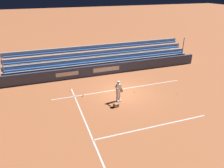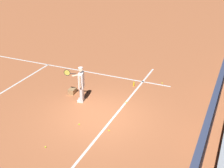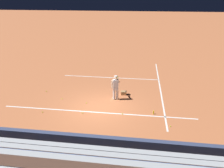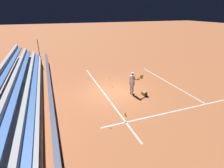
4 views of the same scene
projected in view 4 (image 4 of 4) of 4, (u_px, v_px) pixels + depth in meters
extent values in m
plane|color=#B7663D|center=(110.00, 92.00, 13.68)|extent=(160.00, 160.00, 0.00)
cube|color=white|center=(104.00, 93.00, 13.52)|extent=(12.00, 0.10, 0.01)
cube|color=white|center=(188.00, 108.00, 11.42)|extent=(0.10, 12.00, 0.01)
cube|color=white|center=(168.00, 83.00, 15.45)|extent=(8.22, 0.10, 0.01)
cube|color=#384260|center=(51.00, 94.00, 12.07)|extent=(20.99, 0.24, 1.10)
cube|color=silver|center=(52.00, 94.00, 12.02)|extent=(2.80, 0.01, 0.44)
cube|color=silver|center=(57.00, 127.00, 8.57)|extent=(2.20, 0.01, 0.40)
cube|color=#9EA3A8|center=(22.00, 98.00, 11.49)|extent=(19.94, 2.40, 1.10)
cube|color=#2D5BAD|center=(33.00, 88.00, 11.50)|extent=(19.54, 0.40, 0.12)
cube|color=#9EA3A8|center=(28.00, 87.00, 11.36)|extent=(19.94, 0.24, 0.45)
cube|color=#2D5BAD|center=(18.00, 83.00, 11.07)|extent=(19.54, 0.40, 0.12)
cube|color=#9EA3A8|center=(13.00, 82.00, 10.92)|extent=(19.94, 0.24, 0.45)
cube|color=#2D5BAD|center=(2.00, 78.00, 10.64)|extent=(19.54, 0.40, 0.12)
cylinder|color=#4C70B2|center=(39.00, 52.00, 19.83)|extent=(0.08, 0.08, 2.95)
cylinder|color=silver|center=(131.00, 88.00, 13.25)|extent=(0.15, 0.15, 0.88)
cylinder|color=silver|center=(133.00, 89.00, 13.09)|extent=(0.15, 0.15, 0.88)
cube|color=white|center=(131.00, 93.00, 13.44)|extent=(0.18, 0.30, 0.09)
cube|color=white|center=(133.00, 94.00, 13.28)|extent=(0.18, 0.30, 0.09)
cube|color=silver|center=(132.00, 84.00, 13.03)|extent=(0.39, 0.30, 0.20)
cube|color=white|center=(132.00, 80.00, 12.89)|extent=(0.40, 0.30, 0.58)
sphere|color=beige|center=(133.00, 74.00, 12.72)|extent=(0.21, 0.21, 0.21)
cylinder|color=white|center=(133.00, 73.00, 12.69)|extent=(0.20, 0.20, 0.05)
cylinder|color=beige|center=(130.00, 79.00, 13.09)|extent=(0.09, 0.09, 0.56)
cylinder|color=beige|center=(136.00, 80.00, 12.79)|extent=(0.24, 0.59, 0.24)
cylinder|color=black|center=(139.00, 78.00, 12.90)|extent=(0.11, 0.30, 0.03)
torus|color=black|center=(142.00, 77.00, 13.04)|extent=(0.11, 0.31, 0.31)
cylinder|color=#D6D14C|center=(142.00, 77.00, 13.04)|extent=(0.08, 0.26, 0.27)
cube|color=#A87F51|center=(144.00, 93.00, 13.13)|extent=(0.42, 0.33, 0.26)
sphere|color=#CCE533|center=(98.00, 89.00, 14.16)|extent=(0.07, 0.07, 0.07)
sphere|color=#CCE533|center=(112.00, 86.00, 14.65)|extent=(0.07, 0.07, 0.07)
sphere|color=#CCE533|center=(88.00, 79.00, 16.22)|extent=(0.07, 0.07, 0.07)
sphere|color=#CCE533|center=(110.00, 78.00, 16.35)|extent=(0.07, 0.07, 0.07)
sphere|color=#CCE533|center=(110.00, 128.00, 9.48)|extent=(0.07, 0.07, 0.07)
sphere|color=#CCE533|center=(114.00, 72.00, 18.03)|extent=(0.07, 0.07, 0.07)
sphere|color=#CCE533|center=(110.00, 102.00, 12.15)|extent=(0.07, 0.07, 0.07)
cylinder|color=yellow|center=(125.00, 114.00, 10.60)|extent=(0.07, 0.07, 0.22)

